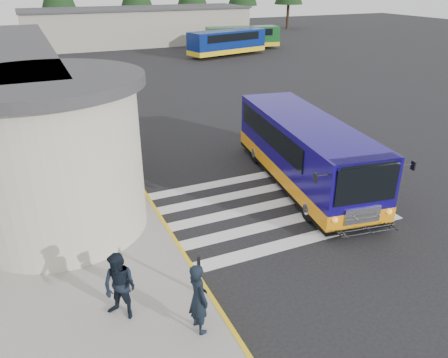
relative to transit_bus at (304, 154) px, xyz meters
name	(u,v)px	position (x,y,z in m)	size (l,w,h in m)	color
ground	(263,195)	(-1.96, -0.34, -1.24)	(140.00, 140.00, 0.00)	black
sidewalk	(0,194)	(-10.96, 3.66, -1.16)	(10.00, 34.00, 0.15)	gray
curb_strip	(131,172)	(-6.01, 3.66, -1.16)	(0.12, 34.00, 0.16)	yellow
crosswalk	(261,207)	(-2.46, -1.14, -1.23)	(8.00, 5.35, 0.01)	silver
depot_building	(138,26)	(4.04, 41.66, 0.87)	(26.40, 8.40, 4.20)	gray
transit_bus	(304,154)	(0.00, 0.00, 0.00)	(4.08, 9.40, 2.59)	#120866
pedestrian_a	(198,298)	(-6.69, -5.89, -0.21)	(0.64, 0.42, 1.75)	black
pedestrian_b	(120,287)	(-8.18, -4.76, -0.23)	(0.83, 0.65, 1.71)	black
bollard	(199,275)	(-6.22, -4.72, -0.54)	(0.09, 0.09, 1.09)	black
far_bus_a	(227,42)	(10.12, 29.27, 0.18)	(8.75, 4.22, 2.18)	navy
far_bus_b	(243,37)	(13.72, 32.85, 0.12)	(8.36, 3.45, 2.09)	#13471B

